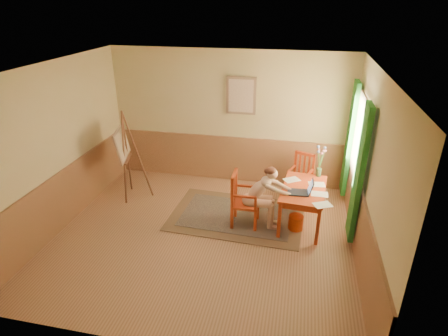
% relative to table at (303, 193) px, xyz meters
% --- Properties ---
extents(room, '(5.04, 4.54, 2.84)m').
position_rel_table_xyz_m(room, '(-1.62, -0.73, 0.77)').
color(room, tan).
rests_on(room, ground).
extents(wainscot, '(5.00, 4.50, 1.00)m').
position_rel_table_xyz_m(wainscot, '(-1.62, 0.06, -0.13)').
color(wainscot, '#B07A54').
rests_on(wainscot, room).
extents(window, '(0.12, 2.01, 2.20)m').
position_rel_table_xyz_m(window, '(0.80, 0.37, 0.71)').
color(window, white).
rests_on(window, room).
extents(wall_portrait, '(0.60, 0.05, 0.76)m').
position_rel_table_xyz_m(wall_portrait, '(-1.37, 1.47, 1.27)').
color(wall_portrait, '#9E795E').
rests_on(wall_portrait, room).
extents(rug, '(2.47, 1.70, 0.02)m').
position_rel_table_xyz_m(rug, '(-1.17, 0.00, -0.62)').
color(rug, '#8C7251').
rests_on(rug, room).
extents(table, '(0.82, 1.26, 0.72)m').
position_rel_table_xyz_m(table, '(0.00, 0.00, 0.00)').
color(table, '#DE5025').
rests_on(table, room).
extents(chair_left, '(0.47, 0.45, 1.00)m').
position_rel_table_xyz_m(chair_left, '(-1.03, -0.23, -0.13)').
color(chair_left, '#DE5025').
rests_on(chair_left, room).
extents(chair_back, '(0.54, 0.55, 0.94)m').
position_rel_table_xyz_m(chair_back, '(-0.05, 0.93, -0.16)').
color(chair_back, '#DE5025').
rests_on(chair_back, room).
extents(figure, '(0.85, 0.37, 1.15)m').
position_rel_table_xyz_m(figure, '(-0.70, -0.21, 0.01)').
color(figure, beige).
rests_on(figure, room).
extents(laptop, '(0.43, 0.27, 0.25)m').
position_rel_table_xyz_m(laptop, '(-0.03, -0.19, 0.14)').
color(laptop, '#1E2338').
rests_on(laptop, table).
extents(papers, '(0.86, 1.11, 0.00)m').
position_rel_table_xyz_m(papers, '(0.14, -0.06, 0.09)').
color(papers, white).
rests_on(papers, table).
extents(vase, '(0.18, 0.28, 0.57)m').
position_rel_table_xyz_m(vase, '(0.25, 0.55, 0.35)').
color(vase, '#3F724C').
rests_on(vase, table).
extents(wastebasket, '(0.31, 0.31, 0.27)m').
position_rel_table_xyz_m(wastebasket, '(-0.08, -0.20, -0.49)').
color(wastebasket, '#C03A0B').
rests_on(wastebasket, room).
extents(easel, '(0.68, 0.80, 1.80)m').
position_rel_table_xyz_m(easel, '(-3.45, 0.32, 0.43)').
color(easel, brown).
rests_on(easel, room).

